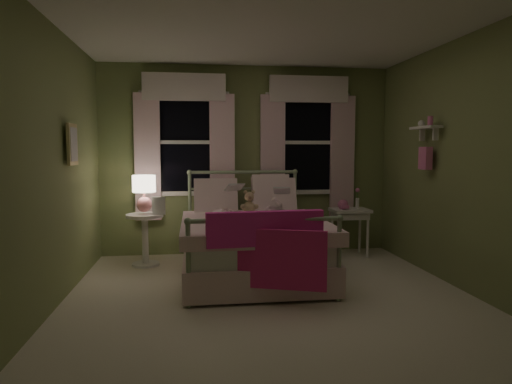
{
  "coord_description": "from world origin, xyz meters",
  "views": [
    {
      "loc": [
        -0.73,
        -4.23,
        1.44
      ],
      "look_at": [
        -0.08,
        0.54,
        1.0
      ],
      "focal_mm": 32.0,
      "sensor_mm": 36.0,
      "label": 1
    }
  ],
  "objects": [
    {
      "name": "room_shell",
      "position": [
        0.0,
        0.0,
        1.3
      ],
      "size": [
        4.2,
        4.2,
        4.2
      ],
      "color": "white",
      "rests_on": "ground"
    },
    {
      "name": "bed",
      "position": [
        -0.08,
        0.87,
        0.38
      ],
      "size": [
        1.58,
        2.04,
        1.18
      ],
      "color": "white",
      "rests_on": "ground"
    },
    {
      "name": "pink_throw",
      "position": [
        -0.08,
        -0.14,
        0.61
      ],
      "size": [
        1.1,
        0.4,
        0.71
      ],
      "color": "#E72D9D",
      "rests_on": "bed"
    },
    {
      "name": "child_left",
      "position": [
        -0.36,
        1.31,
        0.94
      ],
      "size": [
        0.31,
        0.25,
        0.75
      ],
      "primitive_type": "imported",
      "rotation": [
        0.0,
        0.0,
        3.46
      ],
      "color": "#F7D1DD",
      "rests_on": "bed"
    },
    {
      "name": "child_right",
      "position": [
        0.2,
        1.31,
        0.97
      ],
      "size": [
        0.41,
        0.33,
        0.8
      ],
      "primitive_type": "imported",
      "rotation": [
        0.0,
        0.0,
        3.07
      ],
      "color": "#F7D1DD",
      "rests_on": "bed"
    },
    {
      "name": "book_left",
      "position": [
        -0.36,
        1.06,
        0.96
      ],
      "size": [
        0.21,
        0.14,
        0.26
      ],
      "primitive_type": "imported",
      "rotation": [
        1.22,
        0.0,
        0.15
      ],
      "color": "beige",
      "rests_on": "child_left"
    },
    {
      "name": "book_right",
      "position": [
        0.2,
        1.06,
        0.92
      ],
      "size": [
        0.22,
        0.15,
        0.26
      ],
      "primitive_type": "imported",
      "rotation": [
        1.22,
        0.0,
        -0.2
      ],
      "color": "beige",
      "rests_on": "child_right"
    },
    {
      "name": "teddy_bear",
      "position": [
        -0.08,
        1.15,
        0.79
      ],
      "size": [
        0.22,
        0.17,
        0.29
      ],
      "color": "tan",
      "rests_on": "bed"
    },
    {
      "name": "nightstand_left",
      "position": [
        -1.35,
        1.52,
        0.42
      ],
      "size": [
        0.46,
        0.46,
        0.65
      ],
      "color": "white",
      "rests_on": "ground"
    },
    {
      "name": "table_lamp",
      "position": [
        -1.35,
        1.52,
        0.95
      ],
      "size": [
        0.29,
        0.29,
        0.46
      ],
      "color": "pink",
      "rests_on": "nightstand_left"
    },
    {
      "name": "book_nightstand",
      "position": [
        -1.25,
        1.44,
        0.66
      ],
      "size": [
        0.2,
        0.25,
        0.02
      ],
      "primitive_type": "imported",
      "rotation": [
        0.0,
        0.0,
        -0.16
      ],
      "color": "beige",
      "rests_on": "nightstand_left"
    },
    {
      "name": "nightstand_right",
      "position": [
        1.35,
        1.67,
        0.55
      ],
      "size": [
        0.5,
        0.4,
        0.64
      ],
      "color": "white",
      "rests_on": "ground"
    },
    {
      "name": "pink_toy",
      "position": [
        1.25,
        1.66,
        0.71
      ],
      "size": [
        0.14,
        0.18,
        0.14
      ],
      "color": "pink",
      "rests_on": "nightstand_right"
    },
    {
      "name": "bud_vase",
      "position": [
        1.47,
        1.72,
        0.79
      ],
      "size": [
        0.06,
        0.06,
        0.28
      ],
      "color": "white",
      "rests_on": "nightstand_right"
    },
    {
      "name": "window_left",
      "position": [
        -0.85,
        2.03,
        1.62
      ],
      "size": [
        1.34,
        0.13,
        1.96
      ],
      "color": "black",
      "rests_on": "room_shell"
    },
    {
      "name": "window_right",
      "position": [
        0.85,
        2.03,
        1.62
      ],
      "size": [
        1.34,
        0.13,
        1.96
      ],
      "color": "black",
      "rests_on": "room_shell"
    },
    {
      "name": "wall_shelf",
      "position": [
        1.9,
        0.7,
        1.52
      ],
      "size": [
        0.15,
        0.5,
        0.6
      ],
      "color": "white",
      "rests_on": "room_shell"
    },
    {
      "name": "framed_picture",
      "position": [
        -1.95,
        0.6,
        1.5
      ],
      "size": [
        0.03,
        0.32,
        0.42
      ],
      "color": "beige",
      "rests_on": "room_shell"
    }
  ]
}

